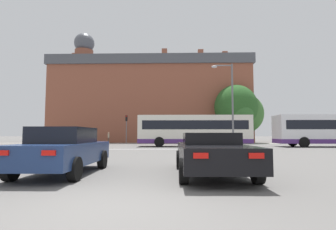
{
  "coord_description": "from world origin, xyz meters",
  "views": [
    {
      "loc": [
        1.03,
        -4.4,
        1.21
      ],
      "look_at": [
        0.26,
        25.89,
        3.5
      ],
      "focal_mm": 28.0,
      "sensor_mm": 36.0,
      "label": 1
    }
  ],
  "objects_px": {
    "traffic_light_far_left": "(126,124)",
    "traffic_light_far_right": "(211,125)",
    "bus_crossing_lead": "(194,130)",
    "pedestrian_walking_west": "(235,136)",
    "pedestrian_waiting": "(109,137)",
    "street_lamp_junction": "(229,97)",
    "bus_crossing_trailing": "(332,130)",
    "car_roadster_right": "(211,153)",
    "car_saloon_left": "(64,150)",
    "pedestrian_walking_east": "(221,137)"
  },
  "relations": [
    {
      "from": "traffic_light_far_left",
      "to": "traffic_light_far_right",
      "type": "distance_m",
      "value": 11.7
    },
    {
      "from": "bus_crossing_lead",
      "to": "pedestrian_walking_west",
      "type": "height_order",
      "value": "bus_crossing_lead"
    },
    {
      "from": "pedestrian_waiting",
      "to": "traffic_light_far_left",
      "type": "bearing_deg",
      "value": 54.38
    },
    {
      "from": "bus_crossing_lead",
      "to": "street_lamp_junction",
      "type": "relative_size",
      "value": 1.53
    },
    {
      "from": "bus_crossing_trailing",
      "to": "street_lamp_junction",
      "type": "height_order",
      "value": "street_lamp_junction"
    },
    {
      "from": "bus_crossing_lead",
      "to": "traffic_light_far_left",
      "type": "bearing_deg",
      "value": -135.17
    },
    {
      "from": "pedestrian_walking_west",
      "to": "street_lamp_junction",
      "type": "bearing_deg",
      "value": -134.58
    },
    {
      "from": "bus_crossing_trailing",
      "to": "traffic_light_far_left",
      "type": "relative_size",
      "value": 2.86
    },
    {
      "from": "car_roadster_right",
      "to": "street_lamp_junction",
      "type": "distance_m",
      "value": 15.94
    },
    {
      "from": "car_roadster_right",
      "to": "traffic_light_far_right",
      "type": "xyz_separation_m",
      "value": [
        3.89,
        28.45,
        1.88
      ]
    },
    {
      "from": "car_roadster_right",
      "to": "bus_crossing_trailing",
      "type": "height_order",
      "value": "bus_crossing_trailing"
    },
    {
      "from": "car_saloon_left",
      "to": "pedestrian_walking_west",
      "type": "xyz_separation_m",
      "value": [
        12.02,
        29.27,
        0.25
      ]
    },
    {
      "from": "car_saloon_left",
      "to": "car_roadster_right",
      "type": "distance_m",
      "value": 4.56
    },
    {
      "from": "traffic_light_far_left",
      "to": "bus_crossing_lead",
      "type": "bearing_deg",
      "value": -45.17
    },
    {
      "from": "bus_crossing_trailing",
      "to": "pedestrian_walking_west",
      "type": "relative_size",
      "value": 6.61
    },
    {
      "from": "pedestrian_waiting",
      "to": "pedestrian_walking_east",
      "type": "distance_m",
      "value": 15.91
    },
    {
      "from": "traffic_light_far_left",
      "to": "pedestrian_walking_east",
      "type": "distance_m",
      "value": 13.33
    },
    {
      "from": "car_roadster_right",
      "to": "traffic_light_far_left",
      "type": "relative_size",
      "value": 1.26
    },
    {
      "from": "traffic_light_far_right",
      "to": "pedestrian_walking_east",
      "type": "bearing_deg",
      "value": 15.27
    },
    {
      "from": "street_lamp_junction",
      "to": "pedestrian_waiting",
      "type": "relative_size",
      "value": 4.69
    },
    {
      "from": "car_saloon_left",
      "to": "pedestrian_walking_east",
      "type": "xyz_separation_m",
      "value": [
        9.95,
        28.82,
        0.16
      ]
    },
    {
      "from": "car_roadster_right",
      "to": "traffic_light_far_right",
      "type": "distance_m",
      "value": 28.78
    },
    {
      "from": "car_roadster_right",
      "to": "bus_crossing_lead",
      "type": "xyz_separation_m",
      "value": [
        0.93,
        19.21,
        1.06
      ]
    },
    {
      "from": "bus_crossing_trailing",
      "to": "pedestrian_waiting",
      "type": "bearing_deg",
      "value": -111.92
    },
    {
      "from": "bus_crossing_trailing",
      "to": "pedestrian_walking_west",
      "type": "xyz_separation_m",
      "value": [
        -7.38,
        10.48,
        -0.72
      ]
    },
    {
      "from": "traffic_light_far_left",
      "to": "car_roadster_right",
      "type": "bearing_deg",
      "value": -74.44
    },
    {
      "from": "traffic_light_far_left",
      "to": "street_lamp_junction",
      "type": "xyz_separation_m",
      "value": [
        11.52,
        -12.99,
        1.91
      ]
    },
    {
      "from": "pedestrian_waiting",
      "to": "pedestrian_walking_east",
      "type": "xyz_separation_m",
      "value": [
        15.91,
        -0.16,
        -0.03
      ]
    },
    {
      "from": "bus_crossing_trailing",
      "to": "car_roadster_right",
      "type": "bearing_deg",
      "value": -38.25
    },
    {
      "from": "bus_crossing_trailing",
      "to": "traffic_light_far_left",
      "type": "xyz_separation_m",
      "value": [
        -22.64,
        9.18,
        0.93
      ]
    },
    {
      "from": "car_roadster_right",
      "to": "bus_crossing_lead",
      "type": "height_order",
      "value": "bus_crossing_lead"
    },
    {
      "from": "pedestrian_walking_west",
      "to": "pedestrian_waiting",
      "type": "bearing_deg",
      "value": 150.97
    },
    {
      "from": "car_saloon_left",
      "to": "traffic_light_far_left",
      "type": "bearing_deg",
      "value": 96.08
    },
    {
      "from": "traffic_light_far_right",
      "to": "street_lamp_junction",
      "type": "relative_size",
      "value": 0.5
    },
    {
      "from": "car_saloon_left",
      "to": "street_lamp_junction",
      "type": "bearing_deg",
      "value": 60.52
    },
    {
      "from": "pedestrian_walking_west",
      "to": "bus_crossing_trailing",
      "type": "bearing_deg",
      "value": -84.8
    },
    {
      "from": "bus_crossing_trailing",
      "to": "pedestrian_walking_east",
      "type": "distance_m",
      "value": 13.81
    },
    {
      "from": "car_roadster_right",
      "to": "car_saloon_left",
      "type": "bearing_deg",
      "value": 178.7
    },
    {
      "from": "street_lamp_junction",
      "to": "pedestrian_waiting",
      "type": "height_order",
      "value": "street_lamp_junction"
    },
    {
      "from": "car_saloon_left",
      "to": "car_roadster_right",
      "type": "bearing_deg",
      "value": -1.05
    },
    {
      "from": "bus_crossing_lead",
      "to": "pedestrian_walking_west",
      "type": "xyz_separation_m",
      "value": [
        6.53,
        10.09,
        -0.73
      ]
    },
    {
      "from": "car_saloon_left",
      "to": "bus_crossing_lead",
      "type": "bearing_deg",
      "value": 73.49
    },
    {
      "from": "bus_crossing_lead",
      "to": "pedestrian_walking_west",
      "type": "distance_m",
      "value": 12.04
    },
    {
      "from": "bus_crossing_trailing",
      "to": "traffic_light_far_left",
      "type": "height_order",
      "value": "traffic_light_far_left"
    },
    {
      "from": "street_lamp_junction",
      "to": "pedestrian_waiting",
      "type": "xyz_separation_m",
      "value": [
        -14.24,
        14.02,
        -3.62
      ]
    },
    {
      "from": "traffic_light_far_left",
      "to": "traffic_light_far_right",
      "type": "height_order",
      "value": "traffic_light_far_left"
    },
    {
      "from": "car_roadster_right",
      "to": "pedestrian_waiting",
      "type": "height_order",
      "value": "pedestrian_waiting"
    },
    {
      "from": "bus_crossing_trailing",
      "to": "street_lamp_junction",
      "type": "xyz_separation_m",
      "value": [
        -11.12,
        -3.81,
        2.84
      ]
    },
    {
      "from": "pedestrian_waiting",
      "to": "pedestrian_walking_west",
      "type": "bearing_deg",
      "value": 75.93
    },
    {
      "from": "car_saloon_left",
      "to": "bus_crossing_trailing",
      "type": "bearing_deg",
      "value": 43.54
    }
  ]
}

